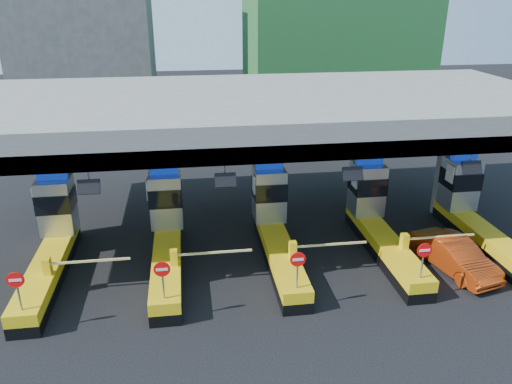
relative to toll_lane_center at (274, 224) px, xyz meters
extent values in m
plane|color=black|center=(0.00, -0.28, -1.40)|extent=(120.00, 120.00, 0.00)
cube|color=slate|center=(0.00, 2.72, 4.85)|extent=(28.00, 12.00, 1.50)
cube|color=#4C4C49|center=(0.00, -2.98, 4.45)|extent=(28.00, 0.60, 0.70)
cube|color=slate|center=(-10.00, 2.72, 1.35)|extent=(1.00, 1.00, 5.50)
cube|color=slate|center=(0.00, 2.72, 1.35)|extent=(1.00, 1.00, 5.50)
cube|color=slate|center=(10.00, 2.72, 1.35)|extent=(1.00, 1.00, 5.50)
cylinder|color=slate|center=(-7.50, -2.98, 3.85)|extent=(0.06, 0.06, 0.50)
cube|color=black|center=(-7.50, -3.18, 3.50)|extent=(0.80, 0.38, 0.54)
cylinder|color=slate|center=(-2.50, -2.98, 3.85)|extent=(0.06, 0.06, 0.50)
cube|color=black|center=(-2.50, -3.18, 3.50)|extent=(0.80, 0.38, 0.54)
cylinder|color=slate|center=(2.50, -2.98, 3.85)|extent=(0.06, 0.06, 0.50)
cube|color=black|center=(2.50, -3.18, 3.50)|extent=(0.80, 0.38, 0.54)
cylinder|color=slate|center=(7.50, -2.98, 3.85)|extent=(0.06, 0.06, 0.50)
cube|color=black|center=(7.50, -3.18, 3.50)|extent=(0.80, 0.38, 0.54)
cube|color=black|center=(-10.00, -1.28, -1.15)|extent=(1.20, 8.00, 0.50)
cube|color=#E5B70C|center=(-10.00, -1.28, -0.65)|extent=(1.20, 8.00, 0.50)
cube|color=#9EA3A8|center=(-10.00, 1.52, 0.90)|extent=(1.50, 1.50, 2.60)
cube|color=black|center=(-10.00, 1.50, 1.20)|extent=(1.56, 1.56, 0.90)
cube|color=#0C2DBF|center=(-10.00, 1.52, 2.48)|extent=(1.30, 0.35, 0.55)
cube|color=white|center=(-10.80, 1.22, 1.60)|extent=(0.06, 0.70, 0.90)
cylinder|color=slate|center=(-10.00, -4.88, 0.25)|extent=(0.07, 0.07, 1.30)
cylinder|color=red|center=(-10.00, -4.91, 0.85)|extent=(0.60, 0.04, 0.60)
cube|color=white|center=(-10.00, -4.93, 0.85)|extent=(0.42, 0.02, 0.10)
cube|color=#E5B70C|center=(-9.65, -2.48, -0.05)|extent=(0.30, 0.35, 0.70)
cube|color=white|center=(-8.00, -2.48, 0.05)|extent=(3.20, 0.08, 0.08)
cube|color=black|center=(-5.00, -1.28, -1.15)|extent=(1.20, 8.00, 0.50)
cube|color=#E5B70C|center=(-5.00, -1.28, -0.65)|extent=(1.20, 8.00, 0.50)
cube|color=#9EA3A8|center=(-5.00, 1.52, 0.90)|extent=(1.50, 1.50, 2.60)
cube|color=black|center=(-5.00, 1.50, 1.20)|extent=(1.56, 1.56, 0.90)
cube|color=#0C2DBF|center=(-5.00, 1.52, 2.48)|extent=(1.30, 0.35, 0.55)
cube|color=white|center=(-5.80, 1.22, 1.60)|extent=(0.06, 0.70, 0.90)
cylinder|color=slate|center=(-5.00, -4.88, 0.25)|extent=(0.07, 0.07, 1.30)
cylinder|color=red|center=(-5.00, -4.91, 0.85)|extent=(0.60, 0.04, 0.60)
cube|color=white|center=(-5.00, -4.93, 0.85)|extent=(0.42, 0.02, 0.10)
cube|color=#E5B70C|center=(-4.65, -2.48, -0.05)|extent=(0.30, 0.35, 0.70)
cube|color=white|center=(-3.00, -2.48, 0.05)|extent=(3.20, 0.08, 0.08)
cube|color=black|center=(0.00, -1.28, -1.15)|extent=(1.20, 8.00, 0.50)
cube|color=#E5B70C|center=(0.00, -1.28, -0.65)|extent=(1.20, 8.00, 0.50)
cube|color=#9EA3A8|center=(0.00, 1.52, 0.90)|extent=(1.50, 1.50, 2.60)
cube|color=black|center=(0.00, 1.50, 1.20)|extent=(1.56, 1.56, 0.90)
cube|color=#0C2DBF|center=(0.00, 1.52, 2.48)|extent=(1.30, 0.35, 0.55)
cube|color=white|center=(-0.80, 1.22, 1.60)|extent=(0.06, 0.70, 0.90)
cylinder|color=slate|center=(0.00, -4.88, 0.25)|extent=(0.07, 0.07, 1.30)
cylinder|color=red|center=(0.00, -4.91, 0.85)|extent=(0.60, 0.04, 0.60)
cube|color=white|center=(0.00, -4.93, 0.85)|extent=(0.42, 0.02, 0.10)
cube|color=#E5B70C|center=(0.35, -2.48, -0.05)|extent=(0.30, 0.35, 0.70)
cube|color=white|center=(2.00, -2.48, 0.05)|extent=(3.20, 0.08, 0.08)
cube|color=black|center=(5.00, -1.28, -1.15)|extent=(1.20, 8.00, 0.50)
cube|color=#E5B70C|center=(5.00, -1.28, -0.65)|extent=(1.20, 8.00, 0.50)
cube|color=#9EA3A8|center=(5.00, 1.52, 0.90)|extent=(1.50, 1.50, 2.60)
cube|color=black|center=(5.00, 1.50, 1.20)|extent=(1.56, 1.56, 0.90)
cube|color=#0C2DBF|center=(5.00, 1.52, 2.48)|extent=(1.30, 0.35, 0.55)
cube|color=white|center=(4.20, 1.22, 1.60)|extent=(0.06, 0.70, 0.90)
cylinder|color=slate|center=(5.00, -4.88, 0.25)|extent=(0.07, 0.07, 1.30)
cylinder|color=red|center=(5.00, -4.91, 0.85)|extent=(0.60, 0.04, 0.60)
cube|color=white|center=(5.00, -4.93, 0.85)|extent=(0.42, 0.02, 0.10)
cube|color=#E5B70C|center=(5.35, -2.48, -0.05)|extent=(0.30, 0.35, 0.70)
cube|color=white|center=(7.00, -2.48, 0.05)|extent=(3.20, 0.08, 0.08)
cube|color=black|center=(10.00, -1.28, -1.15)|extent=(1.20, 8.00, 0.50)
cube|color=#E5B70C|center=(10.00, -1.28, -0.65)|extent=(1.20, 8.00, 0.50)
cube|color=#9EA3A8|center=(10.00, 1.52, 0.90)|extent=(1.50, 1.50, 2.60)
cube|color=black|center=(10.00, 1.50, 1.20)|extent=(1.56, 1.56, 0.90)
cube|color=#0C2DBF|center=(10.00, 1.52, 2.48)|extent=(1.30, 0.35, 0.55)
cube|color=white|center=(9.20, 1.22, 1.60)|extent=(0.06, 0.70, 0.90)
cube|color=#E5B70C|center=(10.35, -2.48, -0.05)|extent=(0.30, 0.35, 0.70)
cube|color=#4C4C49|center=(-14.00, 35.72, 7.60)|extent=(14.00, 10.00, 18.00)
imported|color=#AA340D|center=(7.54, -2.94, -0.67)|extent=(2.53, 4.65, 1.45)
camera|label=1|loc=(-3.87, -20.80, 10.12)|focal=35.00mm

